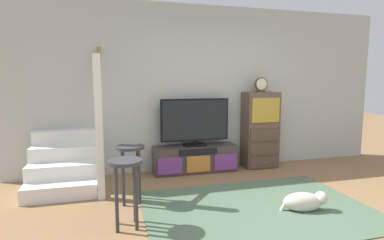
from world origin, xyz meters
TOP-DOWN VIEW (x-y plane):
  - ground_plane at (0.00, 0.00)m, footprint 20.00×20.00m
  - back_wall at (0.00, 2.46)m, footprint 6.40×0.12m
  - area_rug at (0.00, 0.60)m, footprint 2.60×1.80m
  - media_console at (-0.30, 2.19)m, footprint 1.37×0.38m
  - television at (-0.30, 2.22)m, footprint 1.12×0.22m
  - side_cabinet at (0.86, 2.20)m, footprint 0.58×0.38m
  - desk_clock at (0.84, 2.19)m, footprint 0.22×0.08m
  - staircase at (-2.24, 2.20)m, footprint 1.00×1.36m
  - bar_stool_near at (-1.48, 0.55)m, footprint 0.34×0.34m
  - bar_stool_far at (-1.39, 1.19)m, footprint 0.34×0.34m
  - dog at (0.50, 0.41)m, footprint 0.53×0.30m

SIDE VIEW (x-z plane):
  - ground_plane at x=0.00m, z-range 0.00..0.00m
  - area_rug at x=0.00m, z-range 0.00..0.01m
  - dog at x=0.50m, z-range 0.00..0.23m
  - media_console at x=-0.30m, z-range 0.00..0.43m
  - staircase at x=-2.24m, z-range -0.73..1.47m
  - bar_stool_near at x=-1.48m, z-range 0.17..0.87m
  - bar_stool_far at x=-1.39m, z-range 0.17..0.88m
  - side_cabinet at x=0.86m, z-range 0.00..1.29m
  - television at x=-0.30m, z-range 0.46..1.22m
  - back_wall at x=0.00m, z-range 0.00..2.70m
  - desk_clock at x=0.84m, z-range 1.29..1.54m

